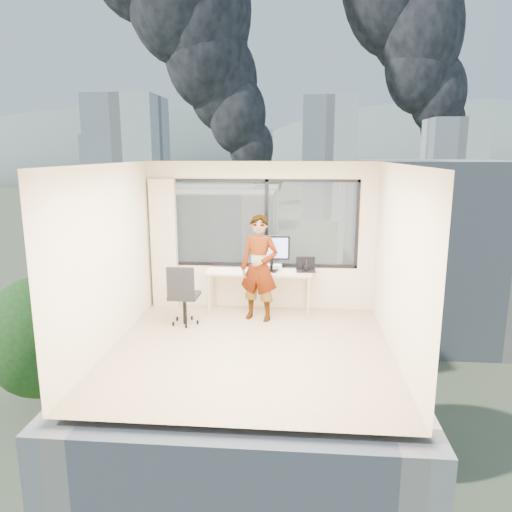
# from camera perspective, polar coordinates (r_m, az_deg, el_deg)

# --- Properties ---
(floor) EXTENTS (4.00, 4.00, 0.01)m
(floor) POSITION_cam_1_polar(r_m,az_deg,el_deg) (7.01, -0.72, -10.98)
(floor) COLOR tan
(floor) RESTS_ON ground
(ceiling) EXTENTS (4.00, 4.00, 0.01)m
(ceiling) POSITION_cam_1_polar(r_m,az_deg,el_deg) (6.44, -0.78, 10.79)
(ceiling) COLOR white
(ceiling) RESTS_ON ground
(wall_front) EXTENTS (4.00, 0.01, 2.60)m
(wall_front) POSITION_cam_1_polar(r_m,az_deg,el_deg) (4.69, -3.17, -5.95)
(wall_front) COLOR beige
(wall_front) RESTS_ON ground
(wall_left) EXTENTS (0.01, 4.00, 2.60)m
(wall_left) POSITION_cam_1_polar(r_m,az_deg,el_deg) (7.08, -17.07, -0.23)
(wall_left) COLOR beige
(wall_left) RESTS_ON ground
(wall_right) EXTENTS (0.01, 4.00, 2.60)m
(wall_right) POSITION_cam_1_polar(r_m,az_deg,el_deg) (6.71, 16.51, -0.86)
(wall_right) COLOR beige
(wall_right) RESTS_ON ground
(window_wall) EXTENTS (3.30, 0.16, 1.55)m
(window_wall) POSITION_cam_1_polar(r_m,az_deg,el_deg) (8.52, 0.92, 3.88)
(window_wall) COLOR black
(window_wall) RESTS_ON ground
(curtain) EXTENTS (0.45, 0.14, 2.30)m
(curtain) POSITION_cam_1_polar(r_m,az_deg,el_deg) (8.77, -10.77, 1.42)
(curtain) COLOR beige
(curtain) RESTS_ON floor
(desk) EXTENTS (1.80, 0.60, 0.75)m
(desk) POSITION_cam_1_polar(r_m,az_deg,el_deg) (8.44, 0.39, -4.20)
(desk) COLOR tan
(desk) RESTS_ON floor
(chair) EXTENTS (0.53, 0.53, 1.02)m
(chair) POSITION_cam_1_polar(r_m,az_deg,el_deg) (7.92, -8.45, -4.42)
(chair) COLOR black
(chair) RESTS_ON floor
(person) EXTENTS (0.73, 0.58, 1.76)m
(person) POSITION_cam_1_polar(r_m,az_deg,el_deg) (7.97, 0.38, -1.42)
(person) COLOR #2D2D33
(person) RESTS_ON floor
(monitor) EXTENTS (0.62, 0.18, 0.61)m
(monitor) POSITION_cam_1_polar(r_m,az_deg,el_deg) (8.31, 1.87, 0.38)
(monitor) COLOR black
(monitor) RESTS_ON desk
(game_console) EXTENTS (0.36, 0.32, 0.08)m
(game_console) POSITION_cam_1_polar(r_m,az_deg,el_deg) (8.50, 1.88, -1.18)
(game_console) COLOR white
(game_console) RESTS_ON desk
(laptop) EXTENTS (0.35, 0.37, 0.21)m
(laptop) POSITION_cam_1_polar(r_m,az_deg,el_deg) (8.31, 5.91, -1.09)
(laptop) COLOR black
(laptop) RESTS_ON desk
(cellphone) EXTENTS (0.11, 0.08, 0.01)m
(cellphone) POSITION_cam_1_polar(r_m,az_deg,el_deg) (8.22, 2.02, -1.91)
(cellphone) COLOR black
(cellphone) RESTS_ON desk
(pen_cup) EXTENTS (0.08, 0.08, 0.10)m
(pen_cup) POSITION_cam_1_polar(r_m,az_deg,el_deg) (8.29, 5.90, -1.51)
(pen_cup) COLOR black
(pen_cup) RESTS_ON desk
(handbag) EXTENTS (0.31, 0.20, 0.22)m
(handbag) POSITION_cam_1_polar(r_m,az_deg,el_deg) (8.50, 5.89, -0.78)
(handbag) COLOR #0C4D4D
(handbag) RESTS_ON desk
(exterior_ground) EXTENTS (400.00, 400.00, 0.04)m
(exterior_ground) POSITION_cam_1_polar(r_m,az_deg,el_deg) (127.52, 4.62, 4.62)
(exterior_ground) COLOR #515B3D
(exterior_ground) RESTS_ON ground
(near_bldg_a) EXTENTS (16.00, 12.00, 14.00)m
(near_bldg_a) POSITION_cam_1_polar(r_m,az_deg,el_deg) (38.91, -9.59, -2.49)
(near_bldg_a) COLOR beige
(near_bldg_a) RESTS_ON exterior_ground
(near_bldg_b) EXTENTS (14.00, 13.00, 16.00)m
(near_bldg_b) POSITION_cam_1_polar(r_m,az_deg,el_deg) (46.67, 18.93, 0.73)
(near_bldg_b) COLOR silver
(near_bldg_b) RESTS_ON exterior_ground
(far_tower_a) EXTENTS (14.00, 14.00, 28.00)m
(far_tower_a) POSITION_cam_1_polar(r_m,az_deg,el_deg) (107.52, -14.67, 10.36)
(far_tower_a) COLOR silver
(far_tower_a) RESTS_ON exterior_ground
(far_tower_b) EXTENTS (13.00, 13.00, 30.00)m
(far_tower_b) POSITION_cam_1_polar(r_m,az_deg,el_deg) (126.63, 8.43, 11.29)
(far_tower_b) COLOR silver
(far_tower_b) RESTS_ON exterior_ground
(far_tower_c) EXTENTS (15.00, 15.00, 26.00)m
(far_tower_c) POSITION_cam_1_polar(r_m,az_deg,el_deg) (153.03, 22.13, 9.93)
(far_tower_c) COLOR silver
(far_tower_c) RESTS_ON exterior_ground
(far_tower_d) EXTENTS (16.00, 14.00, 22.00)m
(far_tower_d) POSITION_cam_1_polar(r_m,az_deg,el_deg) (167.85, -16.49, 9.76)
(far_tower_d) COLOR silver
(far_tower_d) RESTS_ON exterior_ground
(hill_a) EXTENTS (288.00, 216.00, 90.00)m
(hill_a) POSITION_cam_1_polar(r_m,az_deg,el_deg) (348.39, -15.53, 9.02)
(hill_a) COLOR slate
(hill_a) RESTS_ON exterior_ground
(hill_b) EXTENTS (300.00, 220.00, 96.00)m
(hill_b) POSITION_cam_1_polar(r_m,az_deg,el_deg) (341.61, 22.09, 8.52)
(hill_b) COLOR slate
(hill_b) RESTS_ON exterior_ground
(tree_a) EXTENTS (7.00, 7.00, 8.00)m
(tree_a) POSITION_cam_1_polar(r_m,az_deg,el_deg) (35.31, -23.99, -10.08)
(tree_a) COLOR #224316
(tree_a) RESTS_ON exterior_ground
(tree_b) EXTENTS (7.60, 7.60, 9.00)m
(tree_b) POSITION_cam_1_polar(r_m,az_deg,el_deg) (27.52, 11.80, -14.52)
(tree_b) COLOR #224316
(tree_b) RESTS_ON exterior_ground
(smoke_plume_a) EXTENTS (40.00, 24.00, 90.00)m
(smoke_plume_a) POSITION_cam_1_polar(r_m,az_deg,el_deg) (160.90, 1.12, 25.23)
(smoke_plume_a) COLOR black
(smoke_plume_a) RESTS_ON exterior_ground
(smoke_plume_b) EXTENTS (30.00, 18.00, 70.00)m
(smoke_plume_b) POSITION_cam_1_polar(r_m,az_deg,el_deg) (186.18, 23.16, 18.76)
(smoke_plume_b) COLOR black
(smoke_plume_b) RESTS_ON exterior_ground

